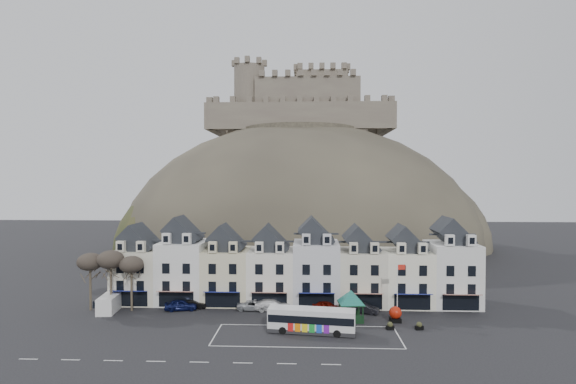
% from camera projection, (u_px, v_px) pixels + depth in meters
% --- Properties ---
extents(ground, '(300.00, 300.00, 0.00)m').
position_uv_depth(ground, '(290.00, 339.00, 52.58)').
color(ground, black).
rests_on(ground, ground).
extents(coach_bay_markings, '(22.00, 7.50, 0.01)m').
position_uv_depth(coach_bay_markings, '(307.00, 336.00, 53.74)').
color(coach_bay_markings, silver).
rests_on(coach_bay_markings, ground).
extents(townhouse_terrace, '(54.40, 9.35, 11.80)m').
position_uv_depth(townhouse_terrace, '(295.00, 268.00, 68.38)').
color(townhouse_terrace, silver).
rests_on(townhouse_terrace, ground).
extents(castle_hill, '(100.00, 76.00, 68.00)m').
position_uv_depth(castle_hill, '(304.00, 248.00, 121.39)').
color(castle_hill, '#332F27').
rests_on(castle_hill, ground).
extents(castle, '(50.20, 22.20, 22.00)m').
position_uv_depth(castle, '(302.00, 104.00, 127.27)').
color(castle, brown).
rests_on(castle, ground).
extents(tree_left_far, '(3.61, 3.61, 8.24)m').
position_uv_depth(tree_left_far, '(90.00, 262.00, 64.14)').
color(tree_left_far, '#3A3125').
rests_on(tree_left_far, ground).
extents(tree_left_mid, '(3.78, 3.78, 8.64)m').
position_uv_depth(tree_left_mid, '(111.00, 260.00, 64.00)').
color(tree_left_mid, '#3A3125').
rests_on(tree_left_mid, ground).
extents(tree_left_near, '(3.43, 3.43, 7.84)m').
position_uv_depth(tree_left_near, '(131.00, 265.00, 63.89)').
color(tree_left_near, '#3A3125').
rests_on(tree_left_near, ground).
extents(bus, '(10.83, 3.82, 2.99)m').
position_uv_depth(bus, '(312.00, 319.00, 54.80)').
color(bus, '#262628').
rests_on(bus, ground).
extents(bus_shelter, '(6.43, 6.43, 4.10)m').
position_uv_depth(bus_shelter, '(351.00, 297.00, 59.38)').
color(bus_shelter, black).
rests_on(bus_shelter, ground).
extents(red_buoy, '(1.65, 1.65, 2.05)m').
position_uv_depth(red_buoy, '(395.00, 314.00, 59.00)').
color(red_buoy, black).
rests_on(red_buoy, ground).
extents(flagpole, '(1.11, 0.22, 7.72)m').
position_uv_depth(flagpole, '(398.00, 288.00, 59.39)').
color(flagpole, silver).
rests_on(flagpole, ground).
extents(white_van, '(2.73, 5.26, 2.30)m').
position_uv_depth(white_van, '(109.00, 303.00, 63.61)').
color(white_van, silver).
rests_on(white_van, ground).
extents(planter_west, '(1.04, 0.69, 0.98)m').
position_uv_depth(planter_west, '(390.00, 326.00, 55.97)').
color(planter_west, black).
rests_on(planter_west, ground).
extents(planter_east, '(1.08, 0.72, 0.99)m').
position_uv_depth(planter_east, '(419.00, 326.00, 55.91)').
color(planter_east, black).
rests_on(planter_east, ground).
extents(car_navy, '(4.89, 2.75, 1.57)m').
position_uv_depth(car_navy, '(181.00, 305.00, 64.23)').
color(car_navy, '#0C113C').
rests_on(car_navy, ground).
extents(car_black, '(3.84, 1.56, 1.24)m').
position_uv_depth(car_black, '(193.00, 304.00, 65.13)').
color(car_black, black).
rests_on(car_black, ground).
extents(car_silver, '(4.79, 2.35, 1.33)m').
position_uv_depth(car_silver, '(254.00, 305.00, 64.37)').
color(car_silver, '#A3A6AA').
rests_on(car_silver, ground).
extents(car_white, '(5.56, 2.58, 1.57)m').
position_uv_depth(car_white, '(273.00, 305.00, 64.17)').
color(car_white, white).
rests_on(car_white, ground).
extents(car_maroon, '(4.37, 3.16, 1.38)m').
position_uv_depth(car_maroon, '(326.00, 306.00, 64.06)').
color(car_maroon, '#650D05').
rests_on(car_maroon, ground).
extents(car_charcoal, '(4.50, 2.91, 1.40)m').
position_uv_depth(car_charcoal, '(364.00, 308.00, 62.87)').
color(car_charcoal, black).
rests_on(car_charcoal, ground).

